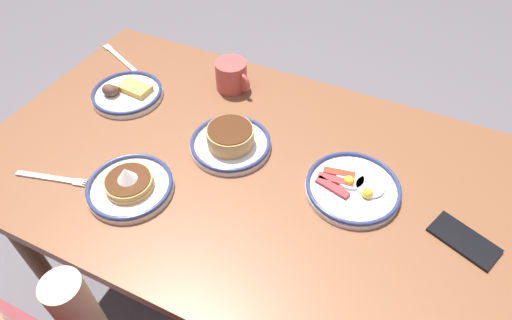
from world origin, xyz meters
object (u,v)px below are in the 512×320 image
(cell_phone, at_px, (464,241))
(fork_far, at_px, (52,178))
(coffee_mug, at_px, (232,75))
(plate_far_companion, at_px, (230,141))
(plate_near_main, at_px, (353,187))
(plate_far_side, at_px, (130,185))
(fork_near, at_px, (120,58))
(plate_center_pancakes, at_px, (126,93))

(cell_phone, bearing_deg, fork_far, 36.31)
(coffee_mug, bearing_deg, plate_far_companion, 116.59)
(plate_near_main, relative_size, plate_far_side, 1.10)
(plate_far_side, height_order, coffee_mug, coffee_mug)
(cell_phone, distance_m, fork_far, 0.97)
(plate_far_side, height_order, fork_near, plate_far_side)
(plate_center_pancakes, distance_m, cell_phone, 0.98)
(plate_center_pancakes, bearing_deg, plate_far_side, 128.33)
(fork_far, bearing_deg, plate_far_companion, -140.33)
(plate_far_companion, distance_m, fork_near, 0.56)
(plate_far_companion, height_order, coffee_mug, coffee_mug)
(coffee_mug, distance_m, cell_phone, 0.76)
(plate_far_side, height_order, cell_phone, plate_far_side)
(coffee_mug, xyz_separation_m, cell_phone, (-0.71, 0.27, -0.04))
(plate_far_companion, relative_size, plate_far_side, 1.03)
(fork_far, bearing_deg, plate_center_pancakes, -85.08)
(plate_far_side, relative_size, cell_phone, 1.44)
(cell_phone, bearing_deg, fork_near, 9.04)
(cell_phone, height_order, fork_near, cell_phone)
(plate_center_pancakes, bearing_deg, plate_near_main, 175.01)
(coffee_mug, bearing_deg, fork_far, 65.75)
(plate_near_main, relative_size, fork_far, 1.24)
(cell_phone, xyz_separation_m, fork_near, (1.12, -0.25, -0.00))
(plate_near_main, relative_size, fork_near, 1.19)
(plate_far_companion, xyz_separation_m, coffee_mug, (0.11, -0.23, 0.02))
(plate_center_pancakes, xyz_separation_m, coffee_mug, (-0.26, -0.17, 0.03))
(fork_far, bearing_deg, plate_near_main, -157.55)
(plate_center_pancakes, xyz_separation_m, fork_far, (-0.03, 0.34, -0.01))
(plate_far_companion, bearing_deg, plate_center_pancakes, -8.31)
(plate_near_main, bearing_deg, plate_far_companion, -1.19)
(plate_far_side, bearing_deg, plate_center_pancakes, -51.67)
(plate_far_companion, distance_m, coffee_mug, 0.26)
(plate_far_companion, relative_size, fork_far, 1.16)
(cell_phone, relative_size, fork_far, 0.78)
(plate_far_side, xyz_separation_m, cell_phone, (-0.74, -0.19, -0.01))
(plate_center_pancakes, height_order, fork_far, plate_center_pancakes)
(plate_far_companion, relative_size, cell_phone, 1.48)
(plate_near_main, relative_size, plate_far_companion, 1.07)
(cell_phone, bearing_deg, plate_far_companion, 17.59)
(fork_near, bearing_deg, plate_center_pancakes, 133.50)
(plate_center_pancakes, distance_m, plate_far_companion, 0.38)
(plate_center_pancakes, bearing_deg, cell_phone, 174.23)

